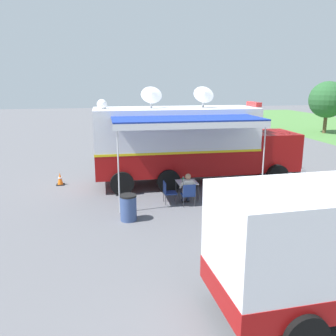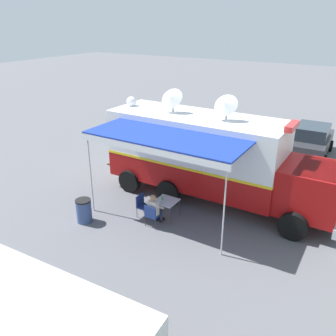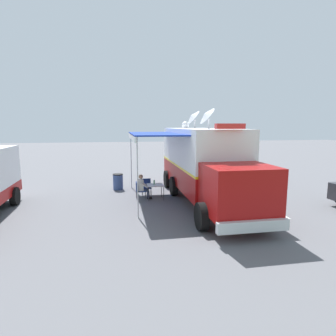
{
  "view_description": "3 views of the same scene",
  "coord_description": "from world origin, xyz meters",
  "views": [
    {
      "loc": [
        15.64,
        -3.32,
        4.64
      ],
      "look_at": [
        2.3,
        -0.77,
        1.33
      ],
      "focal_mm": 38.12,
      "sensor_mm": 36.0,
      "label": 1
    },
    {
      "loc": [
        12.31,
        6.06,
        7.07
      ],
      "look_at": [
        1.2,
        -0.6,
        1.53
      ],
      "focal_mm": 37.67,
      "sensor_mm": 36.0,
      "label": 2
    },
    {
      "loc": [
        4.14,
        13.36,
        3.64
      ],
      "look_at": [
        1.63,
        -0.12,
        1.54
      ],
      "focal_mm": 29.56,
      "sensor_mm": 36.0,
      "label": 3
    }
  ],
  "objects": [
    {
      "name": "folding_chair_beside_table",
      "position": [
        2.66,
        -0.86,
        0.51
      ],
      "size": [
        0.48,
        0.48,
        0.87
      ],
      "color": "navy",
      "rests_on": "ground"
    },
    {
      "name": "car_behind_truck",
      "position": [
        -7.4,
        3.39,
        0.88
      ],
      "size": [
        4.23,
        2.08,
        1.76
      ],
      "color": "#2D2D33",
      "rests_on": "ground"
    },
    {
      "name": "folding_chair_at_table",
      "position": [
        3.1,
        -0.13,
        0.51
      ],
      "size": [
        0.48,
        0.48,
        0.87
      ],
      "color": "navy",
      "rests_on": "ground"
    },
    {
      "name": "lot_stripe",
      "position": [
        -2.51,
        1.56,
        0.0
      ],
      "size": [
        0.15,
        4.8,
        0.01
      ],
      "primitive_type": "cube",
      "rotation": [
        0.0,
        0.0,
        -0.01
      ],
      "color": "silver",
      "rests_on": "ground"
    },
    {
      "name": "traffic_cone",
      "position": [
        -0.78,
        -5.24,
        0.28
      ],
      "size": [
        0.36,
        0.36,
        0.58
      ],
      "color": "black",
      "rests_on": "ground"
    },
    {
      "name": "command_truck",
      "position": [
        0.04,
        0.75,
        1.95
      ],
      "size": [
        4.89,
        9.51,
        4.53
      ],
      "color": "#9E0F0F",
      "rests_on": "ground"
    },
    {
      "name": "trash_bin",
      "position": [
        4.12,
        -2.5,
        0.46
      ],
      "size": [
        0.57,
        0.57,
        0.91
      ],
      "color": "#384C7F",
      "rests_on": "ground"
    },
    {
      "name": "water_bottle",
      "position": [
        2.33,
        -0.16,
        0.83
      ],
      "size": [
        0.07,
        0.07,
        0.22
      ],
      "color": "#3F9959",
      "rests_on": "folding_table"
    },
    {
      "name": "folding_table",
      "position": [
        2.3,
        -0.01,
        0.67
      ],
      "size": [
        0.81,
        0.81,
        0.73
      ],
      "color": "silver",
      "rests_on": "ground"
    },
    {
      "name": "ground_plane",
      "position": [
        0.0,
        0.0,
        0.0
      ],
      "size": [
        100.0,
        100.0,
        0.0
      ],
      "primitive_type": "plane",
      "color": "#5B5B60"
    },
    {
      "name": "seated_responder",
      "position": [
        2.91,
        -0.13,
        0.65
      ],
      "size": [
        0.66,
        0.55,
        1.25
      ],
      "color": "silver",
      "rests_on": "ground"
    }
  ]
}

